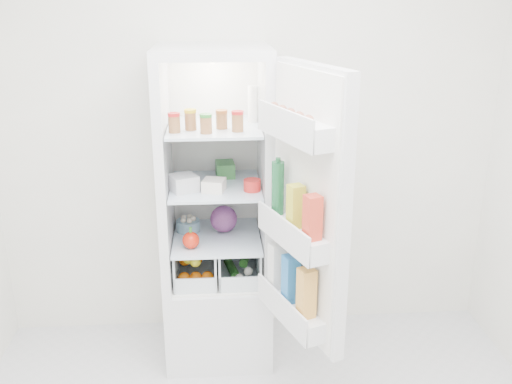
{
  "coord_description": "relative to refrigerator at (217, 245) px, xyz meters",
  "views": [
    {
      "loc": [
        -0.19,
        -1.8,
        2.06
      ],
      "look_at": [
        0.01,
        0.95,
        1.09
      ],
      "focal_mm": 40.0,
      "sensor_mm": 36.0,
      "label": 1
    }
  ],
  "objects": [
    {
      "name": "shelf_top",
      "position": [
        -0.0,
        -0.06,
        0.71
      ],
      "size": [
        0.49,
        0.53,
        0.02
      ],
      "primitive_type": "cube",
      "color": "silver",
      "rests_on": "refrigerator"
    },
    {
      "name": "veg_pile",
      "position": [
        0.13,
        -0.06,
        -0.1
      ],
      "size": [
        0.16,
        0.3,
        0.1
      ],
      "color": "#1F4818",
      "rests_on": "refrigerator"
    },
    {
      "name": "crisper_right",
      "position": [
        0.12,
        -0.06,
        -0.06
      ],
      "size": [
        0.23,
        0.46,
        0.22
      ],
      "primitive_type": null,
      "color": "silver",
      "rests_on": "refrigerator"
    },
    {
      "name": "citrus_pile",
      "position": [
        -0.13,
        -0.12,
        -0.07
      ],
      "size": [
        0.2,
        0.24,
        0.16
      ],
      "color": "orange",
      "rests_on": "refrigerator"
    },
    {
      "name": "room_walls",
      "position": [
        0.2,
        -1.25,
        0.93
      ],
      "size": [
        3.02,
        3.02,
        2.61
      ],
      "color": "white",
      "rests_on": "ground"
    },
    {
      "name": "tin_red",
      "position": [
        0.19,
        -0.18,
        0.42
      ],
      "size": [
        0.11,
        0.11,
        0.06
      ],
      "primitive_type": "cylinder",
      "rotation": [
        0.0,
        0.0,
        -0.22
      ],
      "color": "red",
      "rests_on": "shelf_mid"
    },
    {
      "name": "shelf_mid",
      "position": [
        -0.0,
        -0.06,
        0.38
      ],
      "size": [
        0.49,
        0.53,
        0.02
      ],
      "primitive_type": "cube",
      "color": "silver",
      "rests_on": "refrigerator"
    },
    {
      "name": "fridge_door",
      "position": [
        0.41,
        -0.62,
        0.43
      ],
      "size": [
        0.35,
        0.58,
        1.3
      ],
      "rotation": [
        0.0,
        0.0,
        1.93
      ],
      "color": "silver",
      "rests_on": "refrigerator"
    },
    {
      "name": "mushroom_bowl",
      "position": [
        -0.17,
        0.03,
        0.11
      ],
      "size": [
        0.17,
        0.17,
        0.06
      ],
      "primitive_type": "cylinder",
      "rotation": [
        0.0,
        0.0,
        0.31
      ],
      "color": "#80ABBF",
      "rests_on": "shelf_low"
    },
    {
      "name": "bell_pepper",
      "position": [
        -0.14,
        -0.21,
        0.13
      ],
      "size": [
        0.09,
        0.09,
        0.09
      ],
      "primitive_type": "sphere",
      "color": "red",
      "rests_on": "shelf_low"
    },
    {
      "name": "shelf_low",
      "position": [
        -0.0,
        -0.06,
        0.07
      ],
      "size": [
        0.49,
        0.53,
        0.01
      ],
      "primitive_type": "cube",
      "color": "silver",
      "rests_on": "refrigerator"
    },
    {
      "name": "refrigerator",
      "position": [
        0.0,
        0.0,
        0.0
      ],
      "size": [
        0.6,
        0.6,
        1.8
      ],
      "color": "silver",
      "rests_on": "ground"
    },
    {
      "name": "tub_cream",
      "position": [
        -0.01,
        -0.17,
        0.42
      ],
      "size": [
        0.13,
        0.13,
        0.06
      ],
      "primitive_type": "cube",
      "rotation": [
        0.0,
        0.0,
        -0.25
      ],
      "color": "white",
      "rests_on": "shelf_mid"
    },
    {
      "name": "condiment_jars",
      "position": [
        -0.04,
        -0.18,
        0.76
      ],
      "size": [
        0.38,
        0.16,
        0.08
      ],
      "color": "#B21919",
      "rests_on": "shelf_top"
    },
    {
      "name": "tub_green",
      "position": [
        0.06,
        0.09,
        0.43
      ],
      "size": [
        0.11,
        0.15,
        0.08
      ],
      "primitive_type": "cube",
      "rotation": [
        0.0,
        0.0,
        0.07
      ],
      "color": "#3C843F",
      "rests_on": "shelf_mid"
    },
    {
      "name": "red_cabbage",
      "position": [
        0.04,
        0.0,
        0.16
      ],
      "size": [
        0.16,
        0.16,
        0.16
      ],
      "primitive_type": "sphere",
      "color": "#5D1F53",
      "rests_on": "shelf_low"
    },
    {
      "name": "tub_white",
      "position": [
        -0.17,
        -0.15,
        0.44
      ],
      "size": [
        0.18,
        0.18,
        0.09
      ],
      "primitive_type": "cube",
      "rotation": [
        0.0,
        0.0,
        0.43
      ],
      "color": "silver",
      "rests_on": "shelf_mid"
    },
    {
      "name": "crisper_left",
      "position": [
        -0.12,
        -0.06,
        -0.06
      ],
      "size": [
        0.23,
        0.46,
        0.22
      ],
      "primitive_type": null,
      "color": "silver",
      "rests_on": "refrigerator"
    },
    {
      "name": "squeeze_bottle",
      "position": [
        0.21,
        0.02,
        0.82
      ],
      "size": [
        0.06,
        0.06,
        0.2
      ],
      "primitive_type": "cylinder",
      "rotation": [
        0.0,
        0.0,
        -0.15
      ],
      "color": "white",
      "rests_on": "shelf_top"
    }
  ]
}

